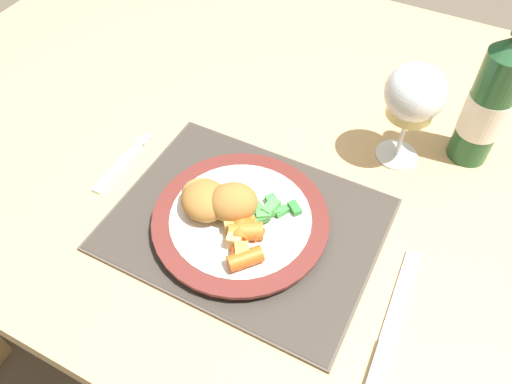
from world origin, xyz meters
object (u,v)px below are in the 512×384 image
at_px(table_knife, 389,333).
at_px(wine_glass, 414,97).
at_px(bottle, 491,100).
at_px(dining_table, 327,179).
at_px(dinner_plate, 241,221).
at_px(fork, 119,166).

distance_m(table_knife, wine_glass, 0.32).
distance_m(table_knife, bottle, 0.35).
height_order(dining_table, bottle, bottle).
relative_size(dining_table, wine_glass, 9.23).
bearing_deg(dinner_plate, dining_table, 75.73).
distance_m(dinner_plate, table_knife, 0.23).
distance_m(fork, table_knife, 0.45).
distance_m(dinner_plate, wine_glass, 0.29).
distance_m(fork, wine_glass, 0.44).
bearing_deg(dinner_plate, bottle, 49.49).
bearing_deg(fork, wine_glass, 30.68).
bearing_deg(fork, table_knife, -8.86).
bearing_deg(bottle, table_knife, -92.72).
xyz_separation_m(fork, wine_glass, (0.36, 0.22, 0.11)).
height_order(fork, wine_glass, wine_glass).
relative_size(dining_table, bottle, 5.30).
xyz_separation_m(fork, table_knife, (0.44, -0.07, 0.00)).
distance_m(dinner_plate, fork, 0.22).
distance_m(dining_table, bottle, 0.28).
bearing_deg(table_knife, dining_table, 123.96).
bearing_deg(bottle, dining_table, -157.42).
xyz_separation_m(fork, bottle, (0.46, 0.27, 0.10)).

